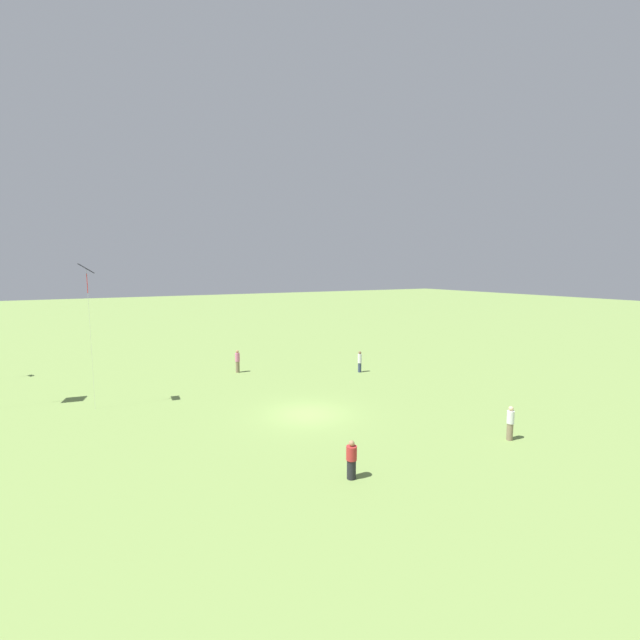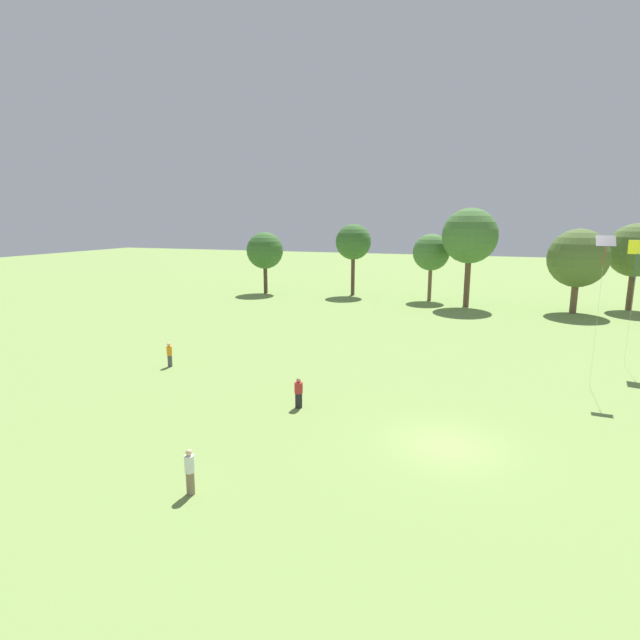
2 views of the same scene
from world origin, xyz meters
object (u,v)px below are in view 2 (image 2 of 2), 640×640
at_px(person_3, 190,472).
at_px(kite_1, 639,250).
at_px(person_4, 299,393).
at_px(kite_0, 605,245).
at_px(person_1, 170,355).

bearing_deg(person_3, kite_1, -116.23).
xyz_separation_m(person_3, kite_1, (18.44, 23.79, 6.92)).
bearing_deg(person_4, kite_0, 4.59).
bearing_deg(kite_0, kite_1, 111.62).
bearing_deg(person_3, person_4, -81.47).
bearing_deg(person_3, kite_0, -118.95).
xyz_separation_m(person_3, person_4, (0.48, 9.18, -0.08)).
distance_m(person_1, person_3, 16.84).
bearing_deg(kite_1, person_1, 78.60).
relative_size(kite_0, kite_1, 1.05).
bearing_deg(person_1, person_3, -13.03).
xyz_separation_m(person_1, person_4, (11.02, -3.95, -0.04)).
height_order(kite_0, kite_1, kite_0).
xyz_separation_m(person_1, person_3, (10.53, -13.13, 0.04)).
height_order(person_1, kite_1, kite_1).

